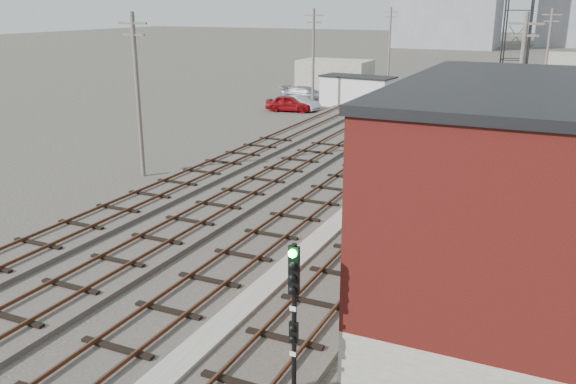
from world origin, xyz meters
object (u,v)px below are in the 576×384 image
Objects in this scene: switch_stand at (381,116)px; car_silver at (300,103)px; signal_mast at (294,310)px; car_grey at (306,94)px; car_red at (289,103)px; site_trailer at (357,91)px.

switch_stand is 0.29× the size of car_silver.
signal_mast is at bearing -97.57° from switch_stand.
switch_stand is 0.23× the size of car_grey.
switch_stand is at bearing -111.50° from car_red.
signal_mast is at bearing -152.66° from car_grey.
car_red reaches higher than switch_stand.
signal_mast is at bearing -140.93° from car_silver.
car_silver is (-17.18, 39.23, -1.75)m from signal_mast.
car_grey reaches higher than switch_stand.
switch_stand is at bearing 103.35° from signal_mast.
car_silver is 0.77× the size of car_grey.
switch_stand is at bearing -50.53° from site_trailer.
signal_mast is at bearing -164.56° from car_red.
signal_mast is 0.78× the size of car_grey.
site_trailer is 6.98m from car_red.
signal_mast reaches higher than switch_stand.
car_red is at bearing 114.92° from signal_mast.
car_silver is (-4.15, -4.10, -0.80)m from site_trailer.
site_trailer is at bearing -92.52° from car_grey.
car_grey is at bearing 121.41° from switch_stand.
car_grey is at bearing 31.90° from car_silver.
car_red is (-9.16, 1.95, 0.17)m from switch_stand.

